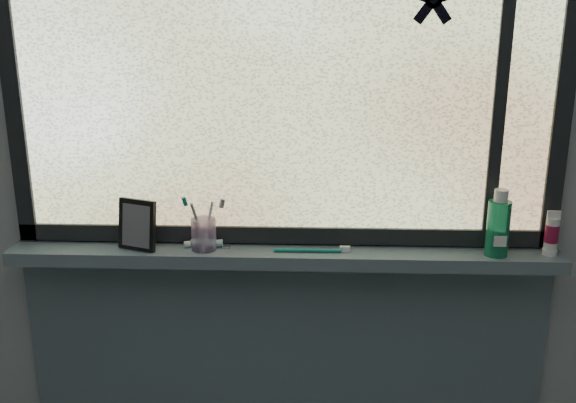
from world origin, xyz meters
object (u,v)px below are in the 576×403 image
at_px(vanity_mirror, 137,225).
at_px(toothbrush_cup, 204,234).
at_px(cream_tube, 552,231).
at_px(mouthwash_bottle, 499,223).

distance_m(vanity_mirror, toothbrush_cup, 0.20).
relative_size(toothbrush_cup, cream_tube, 1.00).
bearing_deg(cream_tube, toothbrush_cup, -179.96).
bearing_deg(toothbrush_cup, cream_tube, 0.04).
bearing_deg(mouthwash_bottle, cream_tube, 3.71).
relative_size(toothbrush_cup, mouthwash_bottle, 0.59).
xyz_separation_m(vanity_mirror, mouthwash_bottle, (1.04, -0.01, 0.02)).
distance_m(toothbrush_cup, cream_tube, 1.00).
bearing_deg(cream_tube, vanity_mirror, -179.82).
height_order(vanity_mirror, cream_tube, vanity_mirror).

